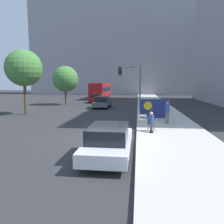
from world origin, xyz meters
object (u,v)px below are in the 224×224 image
at_px(parked_car_curbside, 109,141).
at_px(car_on_road_nearest, 102,102).
at_px(city_bus_on_road, 101,90).
at_px(jogger_on_sidewalk, 167,112).
at_px(protest_banner, 154,109).
at_px(street_tree_midblock, 65,79).
at_px(car_on_road_midblock, 96,98).
at_px(street_tree_near_curb, 24,68).
at_px(traffic_light_pole, 132,80).
at_px(seated_protester, 151,121).

bearing_deg(parked_car_curbside, car_on_road_nearest, 100.24).
bearing_deg(city_bus_on_road, car_on_road_nearest, -79.72).
height_order(jogger_on_sidewalk, parked_car_curbside, jogger_on_sidewalk).
distance_m(protest_banner, street_tree_midblock, 17.52).
distance_m(car_on_road_midblock, street_tree_near_curb, 15.47).
bearing_deg(protest_banner, traffic_light_pole, 110.24).
distance_m(jogger_on_sidewalk, car_on_road_midblock, 20.68).
distance_m(traffic_light_pole, car_on_road_midblock, 13.18).
relative_size(traffic_light_pole, car_on_road_midblock, 1.13).
bearing_deg(traffic_light_pole, jogger_on_sidewalk, -68.90).
relative_size(protest_banner, street_tree_midblock, 0.43).
bearing_deg(street_tree_midblock, car_on_road_nearest, -28.98).
xyz_separation_m(seated_protester, parked_car_curbside, (-2.06, -4.47, -0.14)).
distance_m(traffic_light_pole, street_tree_midblock, 12.23).
height_order(car_on_road_midblock, city_bus_on_road, city_bus_on_road).
relative_size(protest_banner, car_on_road_nearest, 0.51).
bearing_deg(jogger_on_sidewalk, protest_banner, -50.90).
xyz_separation_m(car_on_road_nearest, street_tree_midblock, (-5.95, 3.30, 3.01)).
bearing_deg(car_on_road_midblock, street_tree_near_curb, -107.72).
relative_size(car_on_road_nearest, street_tree_near_curb, 0.73).
bearing_deg(street_tree_near_curb, traffic_light_pole, 15.28).
bearing_deg(jogger_on_sidewalk, traffic_light_pole, -53.26).
bearing_deg(seated_protester, car_on_road_nearest, 108.64).
height_order(parked_car_curbside, street_tree_near_curb, street_tree_near_curb).
height_order(jogger_on_sidewalk, city_bus_on_road, city_bus_on_road).
xyz_separation_m(jogger_on_sidewalk, street_tree_midblock, (-12.69, 14.54, 2.72)).
bearing_deg(protest_banner, street_tree_midblock, 133.22).
distance_m(traffic_light_pole, car_on_road_nearest, 6.21).
xyz_separation_m(car_on_road_midblock, street_tree_midblock, (-3.77, -4.12, 3.03)).
bearing_deg(car_on_road_midblock, car_on_road_nearest, -73.61).
bearing_deg(street_tree_midblock, street_tree_near_curb, -94.45).
relative_size(traffic_light_pole, street_tree_near_curb, 0.77).
distance_m(protest_banner, car_on_road_nearest, 11.04).
height_order(seated_protester, car_on_road_midblock, car_on_road_midblock).
bearing_deg(car_on_road_nearest, protest_banner, -57.65).
bearing_deg(seated_protester, parked_car_curbside, -117.14).
height_order(protest_banner, parked_car_curbside, protest_banner).
xyz_separation_m(protest_banner, city_bus_on_road, (-8.96, 26.17, 0.73)).
bearing_deg(jogger_on_sidewalk, street_tree_near_curb, -2.44).
distance_m(jogger_on_sidewalk, car_on_road_nearest, 13.11).
relative_size(city_bus_on_road, street_tree_midblock, 2.15).
bearing_deg(city_bus_on_road, street_tree_midblock, -102.04).
distance_m(seated_protester, city_bus_on_road, 32.01).
bearing_deg(street_tree_near_curb, car_on_road_midblock, 72.28).
xyz_separation_m(jogger_on_sidewalk, car_on_road_nearest, (-6.74, 11.24, -0.30)).
relative_size(seated_protester, traffic_light_pole, 0.25).
xyz_separation_m(traffic_light_pole, car_on_road_nearest, (-3.92, 3.93, -2.79)).
xyz_separation_m(parked_car_curbside, street_tree_near_curb, (-10.07, 11.64, 3.94)).
xyz_separation_m(car_on_road_midblock, city_bus_on_road, (-0.88, 9.44, 1.09)).
distance_m(protest_banner, parked_car_curbside, 9.52).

